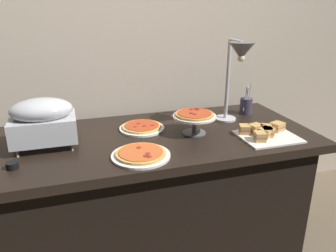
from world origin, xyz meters
TOP-DOWN VIEW (x-y plane):
  - ground_plane at (0.00, 0.00)m, footprint 8.00×8.00m
  - back_wall at (0.00, 0.50)m, footprint 4.40×0.04m
  - buffet_table at (0.00, 0.00)m, footprint 1.90×0.84m
  - chafing_dish at (-0.59, 0.02)m, footprint 0.33×0.23m
  - heat_lamp at (0.53, 0.02)m, footprint 0.15×0.29m
  - pizza_plate_front at (-0.13, -0.25)m, footprint 0.30×0.30m
  - pizza_plate_center at (-0.04, 0.12)m, footprint 0.27×0.27m
  - pizza_plate_raised_stand at (0.25, -0.04)m, footprint 0.25×0.25m
  - sandwich_platter at (0.62, -0.20)m, footprint 0.32×0.27m
  - sauce_cup_near at (-0.73, -0.20)m, footprint 0.06×0.06m
  - utensil_holder at (0.73, 0.21)m, footprint 0.08×0.08m

SIDE VIEW (x-z plane):
  - ground_plane at x=0.00m, z-range 0.00..0.00m
  - buffet_table at x=0.00m, z-range 0.01..0.77m
  - pizza_plate_front at x=-0.13m, z-range 0.76..0.79m
  - pizza_plate_center at x=-0.04m, z-range 0.76..0.79m
  - sauce_cup_near at x=-0.73m, z-range 0.76..0.79m
  - sandwich_platter at x=0.62m, z-range 0.75..0.81m
  - utensil_holder at x=0.73m, z-range 0.71..0.93m
  - pizza_plate_raised_stand at x=0.25m, z-range 0.80..0.93m
  - chafing_dish at x=-0.59m, z-range 0.78..1.05m
  - heat_lamp at x=0.53m, z-range 0.91..1.43m
  - back_wall at x=0.00m, z-range 0.00..2.40m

